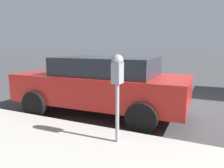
# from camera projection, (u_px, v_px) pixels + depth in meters

# --- Properties ---
(ground_plane) EXTENTS (220.00, 220.00, 0.00)m
(ground_plane) POSITION_uv_depth(u_px,v_px,m) (150.00, 107.00, 6.19)
(ground_plane) COLOR #424244
(parking_meter) EXTENTS (0.21, 0.19, 1.46)m
(parking_meter) POSITION_uv_depth(u_px,v_px,m) (117.00, 76.00, 3.49)
(parking_meter) COLOR gray
(parking_meter) RESTS_ON sidewalk
(car_red) EXTENTS (2.10, 4.35, 1.45)m
(car_red) POSITION_uv_depth(u_px,v_px,m) (102.00, 84.00, 5.49)
(car_red) COLOR #B21E19
(car_red) RESTS_ON ground_plane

